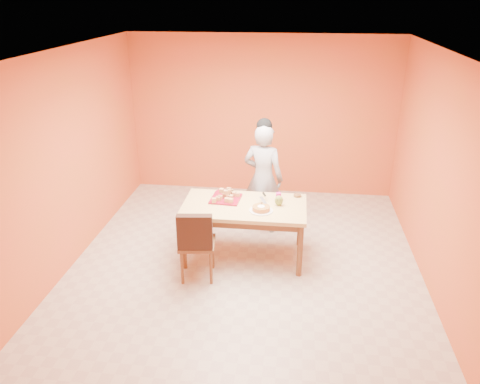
# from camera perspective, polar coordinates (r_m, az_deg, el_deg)

# --- Properties ---
(floor) EXTENTS (5.00, 5.00, 0.00)m
(floor) POSITION_cam_1_polar(r_m,az_deg,el_deg) (6.25, 0.65, -8.68)
(floor) COLOR beige
(floor) RESTS_ON ground
(ceiling) EXTENTS (5.00, 5.00, 0.00)m
(ceiling) POSITION_cam_1_polar(r_m,az_deg,el_deg) (5.33, 0.79, 16.75)
(ceiling) COLOR white
(ceiling) RESTS_ON wall_back
(wall_back) EXTENTS (4.50, 0.00, 4.50)m
(wall_back) POSITION_cam_1_polar(r_m,az_deg,el_deg) (8.03, 2.72, 9.18)
(wall_back) COLOR #D24F30
(wall_back) RESTS_ON floor
(wall_left) EXTENTS (0.00, 5.00, 5.00)m
(wall_left) POSITION_cam_1_polar(r_m,az_deg,el_deg) (6.29, -20.16, 3.70)
(wall_left) COLOR #D24F30
(wall_left) RESTS_ON floor
(wall_right) EXTENTS (0.00, 5.00, 5.00)m
(wall_right) POSITION_cam_1_polar(r_m,az_deg,el_deg) (5.86, 23.15, 1.83)
(wall_right) COLOR #D24F30
(wall_right) RESTS_ON floor
(dining_table) EXTENTS (1.60, 0.90, 0.76)m
(dining_table) POSITION_cam_1_polar(r_m,az_deg,el_deg) (6.10, 0.52, -2.37)
(dining_table) COLOR #D9BF71
(dining_table) RESTS_ON floor
(dining_chair) EXTENTS (0.49, 0.55, 0.95)m
(dining_chair) POSITION_cam_1_polar(r_m,az_deg,el_deg) (5.75, -5.31, -6.11)
(dining_chair) COLOR brown
(dining_chair) RESTS_ON floor
(pastry_pile) EXTENTS (0.34, 0.34, 0.11)m
(pastry_pile) POSITION_cam_1_polar(r_m,az_deg,el_deg) (6.18, -1.76, -0.25)
(pastry_pile) COLOR tan
(pastry_pile) RESTS_ON pastry_platter
(person) EXTENTS (0.67, 0.53, 1.62)m
(person) POSITION_cam_1_polar(r_m,az_deg,el_deg) (6.78, 2.85, 1.66)
(person) COLOR gray
(person) RESTS_ON floor
(pastry_platter) EXTENTS (0.41, 0.41, 0.02)m
(pastry_platter) POSITION_cam_1_polar(r_m,az_deg,el_deg) (6.21, -1.76, -0.82)
(pastry_platter) COLOR maroon
(pastry_platter) RESTS_ON dining_table
(red_dinner_plate) EXTENTS (0.27, 0.27, 0.01)m
(red_dinner_plate) POSITION_cam_1_polar(r_m,az_deg,el_deg) (6.41, -2.08, -0.05)
(red_dinner_plate) COLOR maroon
(red_dinner_plate) RESTS_ON dining_table
(white_cake_plate) EXTENTS (0.37, 0.37, 0.01)m
(white_cake_plate) POSITION_cam_1_polar(r_m,az_deg,el_deg) (5.89, 2.59, -2.27)
(white_cake_plate) COLOR silver
(white_cake_plate) RESTS_ON dining_table
(sponge_cake) EXTENTS (0.25, 0.25, 0.05)m
(sponge_cake) POSITION_cam_1_polar(r_m,az_deg,el_deg) (5.88, 2.59, -2.00)
(sponge_cake) COLOR #CB7934
(sponge_cake) RESTS_ON white_cake_plate
(cake_server) EXTENTS (0.12, 0.23, 0.01)m
(cake_server) POSITION_cam_1_polar(r_m,az_deg,el_deg) (6.03, 2.83, -1.01)
(cake_server) COLOR white
(cake_server) RESTS_ON sponge_cake
(egg_ornament) EXTENTS (0.13, 0.11, 0.14)m
(egg_ornament) POSITION_cam_1_polar(r_m,az_deg,el_deg) (6.04, 4.76, -1.04)
(egg_ornament) COLOR olive
(egg_ornament) RESTS_ON dining_table
(magenta_glass) EXTENTS (0.08, 0.08, 0.10)m
(magenta_glass) POSITION_cam_1_polar(r_m,az_deg,el_deg) (6.19, 4.72, -0.55)
(magenta_glass) COLOR #C31D7B
(magenta_glass) RESTS_ON dining_table
(checker_tin) EXTENTS (0.13, 0.13, 0.03)m
(checker_tin) POSITION_cam_1_polar(r_m,az_deg,el_deg) (6.34, 7.00, -0.43)
(checker_tin) COLOR #341B0E
(checker_tin) RESTS_ON dining_table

